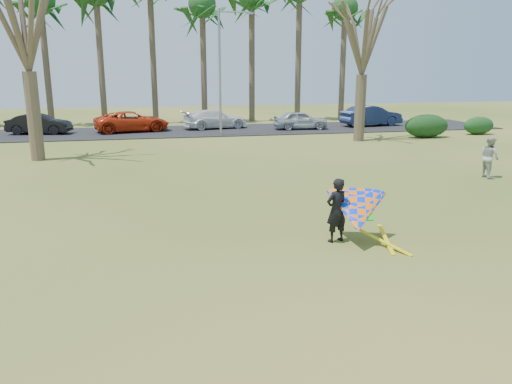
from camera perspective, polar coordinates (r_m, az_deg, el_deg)
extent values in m
plane|color=#2B5412|center=(11.80, 2.10, -7.48)|extent=(100.00, 100.00, 0.00)
cube|color=black|center=(36.00, -7.92, 6.91)|extent=(46.00, 7.00, 0.06)
cylinder|color=#4D3F2E|center=(42.26, -22.83, 13.07)|extent=(0.48, 0.48, 9.00)
ellipsoid|color=#174117|center=(42.56, -23.47, 19.52)|extent=(4.84, 4.84, 3.08)
cylinder|color=#4D3F2E|center=(41.77, -17.32, 14.00)|extent=(0.48, 0.48, 9.70)
cylinder|color=#47382A|center=(41.66, -11.69, 14.81)|extent=(0.48, 0.48, 10.40)
cylinder|color=#49382C|center=(41.91, -6.00, 14.05)|extent=(0.48, 0.48, 9.00)
ellipsoid|color=#19461B|center=(42.21, -6.18, 20.58)|extent=(4.84, 4.84, 3.08)
cylinder|color=#463A2A|center=(42.56, -0.48, 14.59)|extent=(0.48, 0.48, 9.70)
cylinder|color=#4B3E2D|center=(43.56, 4.86, 14.98)|extent=(0.48, 0.48, 10.40)
cylinder|color=#453929|center=(44.89, 9.87, 13.91)|extent=(0.48, 0.48, 9.00)
ellipsoid|color=#194518|center=(45.17, 10.14, 20.00)|extent=(4.84, 4.84, 3.08)
cylinder|color=#4A392C|center=(26.26, -24.04, 7.87)|extent=(0.64, 0.64, 4.20)
cylinder|color=#4A3E2C|center=(31.44, 11.80, 9.37)|extent=(0.64, 0.64, 3.99)
cylinder|color=gray|center=(32.99, -4.15, 13.30)|extent=(0.16, 0.16, 8.00)
cylinder|color=gray|center=(33.33, -2.47, 19.87)|extent=(2.00, 0.10, 0.10)
cube|color=gray|center=(33.51, -0.68, 19.76)|extent=(0.40, 0.18, 0.12)
ellipsoid|color=black|center=(34.17, 18.90, 7.15)|extent=(2.98, 1.35, 1.49)
ellipsoid|color=#143918|center=(37.16, 24.10, 6.95)|extent=(2.17, 1.02, 1.21)
imported|color=black|center=(36.74, -23.54, 7.15)|extent=(4.28, 2.10, 1.35)
imported|color=red|center=(36.11, -13.99, 7.83)|extent=(5.47, 3.40, 1.41)
imported|color=silver|center=(37.12, -4.72, 8.31)|extent=(5.01, 2.85, 1.37)
imported|color=#A3AAB1|center=(36.67, 5.11, 8.20)|extent=(3.97, 1.76, 1.33)
imported|color=#1A264E|center=(39.71, 13.03, 8.50)|extent=(4.91, 2.32, 1.55)
imported|color=#ADADA8|center=(22.31, 25.15, 3.63)|extent=(0.66, 0.83, 1.68)
imported|color=black|center=(12.76, 9.18, -2.08)|extent=(0.69, 0.55, 1.65)
cone|color=#0532FF|center=(12.70, 11.48, -2.14)|extent=(2.13, 2.39, 2.02)
cube|color=#0CBF19|center=(12.69, 12.11, -2.42)|extent=(0.62, 0.60, 0.24)
cube|color=yellow|center=(12.88, 14.18, -5.97)|extent=(0.85, 1.66, 0.28)
cube|color=yellow|center=(13.14, 14.58, -5.60)|extent=(0.56, 1.76, 0.22)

